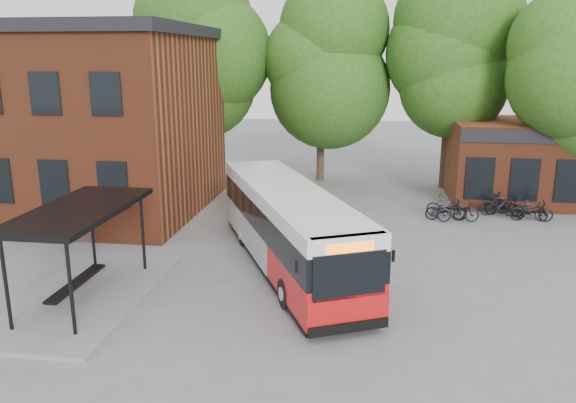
# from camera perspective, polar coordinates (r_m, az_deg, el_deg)

# --- Properties ---
(ground) EXTENTS (100.00, 100.00, 0.00)m
(ground) POSITION_cam_1_polar(r_m,az_deg,el_deg) (17.66, -4.96, -9.35)
(ground) COLOR slate
(station_building) EXTENTS (18.40, 10.40, 8.50)m
(station_building) POSITION_cam_1_polar(r_m,az_deg,el_deg) (30.01, -26.10, 7.54)
(station_building) COLOR brown
(station_building) RESTS_ON ground
(bus_shelter) EXTENTS (3.60, 7.00, 2.90)m
(bus_shelter) POSITION_cam_1_polar(r_m,az_deg,el_deg) (17.81, -20.12, -5.00)
(bus_shelter) COLOR black
(bus_shelter) RESTS_ON ground
(bike_rail) EXTENTS (5.20, 0.10, 0.38)m
(bike_rail) POSITION_cam_1_polar(r_m,az_deg,el_deg) (27.18, 19.57, -1.14)
(bike_rail) COLOR black
(bike_rail) RESTS_ON ground
(tree_0) EXTENTS (7.92, 7.92, 11.00)m
(tree_0) POSITION_cam_1_polar(r_m,az_deg,el_deg) (33.22, -9.12, 11.51)
(tree_0) COLOR #244E14
(tree_0) RESTS_ON ground
(tree_1) EXTENTS (7.92, 7.92, 10.40)m
(tree_1) POSITION_cam_1_polar(r_m,az_deg,el_deg) (32.88, 3.40, 11.11)
(tree_1) COLOR #244E14
(tree_1) RESTS_ON ground
(tree_2) EXTENTS (7.92, 7.92, 11.00)m
(tree_2) POSITION_cam_1_polar(r_m,az_deg,el_deg) (32.03, 16.07, 11.04)
(tree_2) COLOR #244E14
(tree_2) RESTS_ON ground
(tree_3) EXTENTS (7.04, 7.04, 9.28)m
(tree_3) POSITION_cam_1_polar(r_m,az_deg,el_deg) (29.30, 26.79, 8.10)
(tree_3) COLOR #244E14
(tree_3) RESTS_ON ground
(city_bus) EXTENTS (6.73, 10.98, 2.80)m
(city_bus) POSITION_cam_1_polar(r_m,az_deg,el_deg) (19.29, 0.04, -2.76)
(city_bus) COLOR red
(city_bus) RESTS_ON ground
(bicycle_0) EXTENTS (1.87, 0.73, 0.97)m
(bicycle_0) POSITION_cam_1_polar(r_m,az_deg,el_deg) (26.06, 15.78, -0.82)
(bicycle_0) COLOR black
(bicycle_0) RESTS_ON ground
(bicycle_1) EXTENTS (1.85, 1.13, 1.07)m
(bicycle_1) POSITION_cam_1_polar(r_m,az_deg,el_deg) (26.37, 15.74, -0.53)
(bicycle_1) COLOR #25262E
(bicycle_1) RESTS_ON ground
(bicycle_2) EXTENTS (1.94, 0.93, 0.98)m
(bicycle_2) POSITION_cam_1_polar(r_m,az_deg,el_deg) (25.92, 16.91, -0.98)
(bicycle_2) COLOR black
(bicycle_2) RESTS_ON ground
(bicycle_3) EXTENTS (1.84, 1.10, 1.07)m
(bicycle_3) POSITION_cam_1_polar(r_m,az_deg,el_deg) (28.07, 19.86, 0.04)
(bicycle_3) COLOR black
(bicycle_3) RESTS_ON ground
(bicycle_4) EXTENTS (1.83, 0.95, 0.92)m
(bicycle_4) POSITION_cam_1_polar(r_m,az_deg,el_deg) (27.66, 21.12, -0.44)
(bicycle_4) COLOR black
(bicycle_4) RESTS_ON ground
(bicycle_5) EXTENTS (1.83, 0.65, 1.08)m
(bicycle_5) POSITION_cam_1_polar(r_m,az_deg,el_deg) (27.49, 20.75, -0.32)
(bicycle_5) COLOR black
(bicycle_5) RESTS_ON ground
(bicycle_6) EXTENTS (1.84, 0.69, 0.96)m
(bicycle_6) POSITION_cam_1_polar(r_m,az_deg,el_deg) (27.20, 23.52, -0.88)
(bicycle_6) COLOR black
(bicycle_6) RESTS_ON ground
(bicycle_7) EXTENTS (1.55, 0.96, 0.90)m
(bicycle_7) POSITION_cam_1_polar(r_m,az_deg,el_deg) (27.39, 23.42, -0.83)
(bicycle_7) COLOR black
(bicycle_7) RESTS_ON ground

